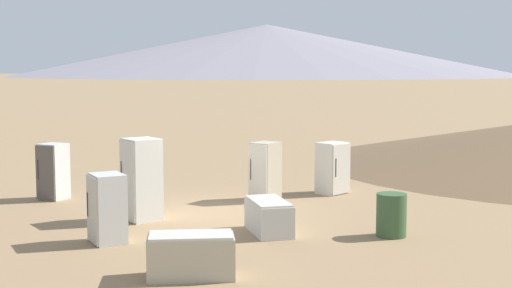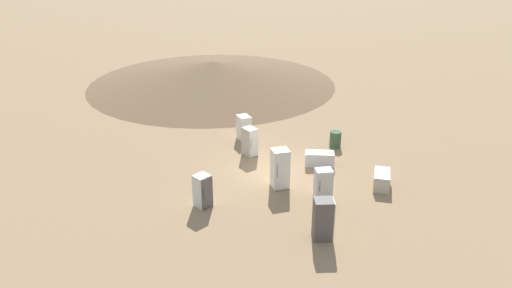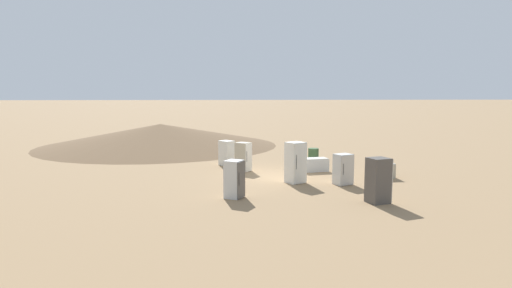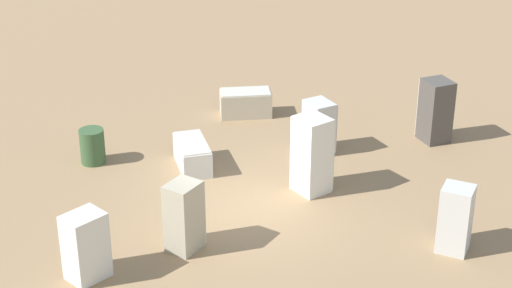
{
  "view_description": "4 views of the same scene",
  "coord_description": "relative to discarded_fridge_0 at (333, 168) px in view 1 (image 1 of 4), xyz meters",
  "views": [
    {
      "loc": [
        -17.29,
        1.47,
        3.54
      ],
      "look_at": [
        1.14,
        -1.27,
        1.56
      ],
      "focal_mm": 50.0,
      "sensor_mm": 36.0,
      "label": 1
    },
    {
      "loc": [
        -3.42,
        22.6,
        11.45
      ],
      "look_at": [
        1.05,
        -1.27,
        0.81
      ],
      "focal_mm": 35.0,
      "sensor_mm": 36.0,
      "label": 2
    },
    {
      "loc": [
        3.8,
        19.71,
        4.03
      ],
      "look_at": [
        0.86,
        -0.74,
        1.58
      ],
      "focal_mm": 28.0,
      "sensor_mm": 36.0,
      "label": 3
    },
    {
      "loc": [
        17.16,
        -2.64,
        10.0
      ],
      "look_at": [
        0.16,
        0.2,
        1.75
      ],
      "focal_mm": 60.0,
      "sensor_mm": 36.0,
      "label": 4
    }
  ],
  "objects": [
    {
      "name": "discarded_fridge_1",
      "position": [
        -4.94,
        6.0,
        -0.02
      ],
      "size": [
        0.91,
        0.85,
        1.42
      ],
      "rotation": [
        0.0,
        0.0,
        0.34
      ],
      "color": "silver",
      "rests_on": "ground_plane"
    },
    {
      "name": "discarded_fridge_6",
      "position": [
        -0.75,
        2.06,
        0.06
      ],
      "size": [
        0.95,
        0.94,
        1.57
      ],
      "rotation": [
        0.0,
        0.0,
        0.83
      ],
      "color": "#B2A88E",
      "rests_on": "ground_plane"
    },
    {
      "name": "discarded_fridge_2",
      "position": [
        -7.62,
        4.45,
        -0.35
      ],
      "size": [
        0.82,
        1.51,
        0.75
      ],
      "rotation": [
        0.0,
        0.0,
        6.23
      ],
      "color": "#B2A88E",
      "rests_on": "ground_plane"
    },
    {
      "name": "discarded_fridge_3",
      "position": [
        0.24,
        7.73,
        0.03
      ],
      "size": [
        0.89,
        0.89,
        1.52
      ],
      "rotation": [
        0.0,
        0.0,
        0.98
      ],
      "color": "silver",
      "rests_on": "ground_plane"
    },
    {
      "name": "discarded_fridge_4",
      "position": [
        -4.55,
        2.6,
        -0.37
      ],
      "size": [
        1.56,
        0.88,
        0.72
      ],
      "rotation": [
        0.0,
        0.0,
        1.68
      ],
      "color": "silver",
      "rests_on": "ground_plane"
    },
    {
      "name": "mountain_ridge_0",
      "position": [
        310.47,
        -48.87,
        11.22
      ],
      "size": [
        232.3,
        232.3,
        23.9
      ],
      "color": "gray",
      "rests_on": "ground_plane"
    },
    {
      "name": "rusty_barrel",
      "position": [
        -5.26,
        0.09,
        -0.27
      ],
      "size": [
        0.64,
        0.64,
        0.92
      ],
      "color": "#385633",
      "rests_on": "ground_plane"
    },
    {
      "name": "discarded_fridge_0",
      "position": [
        0.0,
        0.0,
        0.0
      ],
      "size": [
        1.0,
        1.02,
        1.46
      ],
      "rotation": [
        0.0,
        0.0,
        2.21
      ],
      "color": "silver",
      "rests_on": "ground_plane"
    },
    {
      "name": "ground_plane",
      "position": [
        -2.19,
        3.63,
        -0.73
      ],
      "size": [
        1000.0,
        1000.0,
        0.0
      ],
      "primitive_type": "plane",
      "color": "#937551"
    },
    {
      "name": "discarded_fridge_5",
      "position": [
        -2.85,
        5.32,
        0.23
      ],
      "size": [
        1.02,
        1.01,
        1.92
      ],
      "rotation": [
        0.0,
        0.0,
        0.46
      ],
      "color": "silver",
      "rests_on": "ground_plane"
    }
  ]
}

